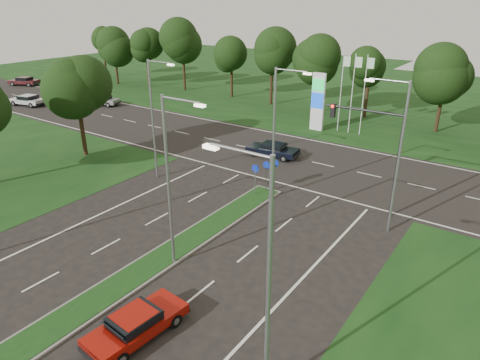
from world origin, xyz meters
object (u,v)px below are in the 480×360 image
Objects in this scene: far_car_a at (102,100)px; far_car_c at (56,88)px; far_car_b at (28,100)px; far_car_d at (24,81)px; red_sedan at (136,324)px; navy_sedan at (273,149)px.

far_car_a is 12.99m from far_car_c.
far_car_b is 1.00× the size of far_car_d.
far_car_b reaches higher than far_car_c.
red_sedan is 23.02m from navy_sedan.
far_car_b is (-36.19, -1.63, 0.06)m from navy_sedan.
navy_sedan is 0.96× the size of far_car_a.
far_car_b is at bearing -135.80° from far_car_c.
far_car_d reaches higher than far_car_a.
far_car_b is 1.18× the size of far_car_c.
red_sedan is at bearing -110.30° from far_car_c.
far_car_b is at bearing -140.85° from far_car_d.
far_car_a is at bearing -67.36° from far_car_b.
far_car_b is (-42.90, 20.39, 0.09)m from red_sedan.
navy_sedan is 28.64m from far_car_a.
far_car_c is (-41.24, 5.74, -0.04)m from navy_sedan.
red_sedan is at bearing -146.63° from far_car_a.
red_sedan is 0.88× the size of far_car_d.
far_car_d is (-13.63, 7.38, -0.01)m from far_car_b.
far_car_b reaches higher than red_sedan.
far_car_c is 8.58m from far_car_d.
far_car_b is (-7.82, -5.59, 0.04)m from far_car_a.
far_car_d is (-8.58, 0.01, 0.09)m from far_car_c.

